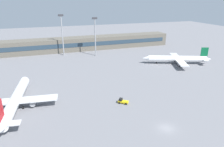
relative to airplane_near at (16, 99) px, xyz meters
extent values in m
plane|color=slate|center=(41.23, 12.66, -2.97)|extent=(400.00, 400.00, 0.00)
cube|color=#5B564C|center=(41.23, 74.40, 1.53)|extent=(122.14, 12.00, 9.00)
cube|color=#263847|center=(41.23, 68.35, 1.98)|extent=(116.03, 0.16, 2.80)
cylinder|color=white|center=(-0.03, -0.25, 0.03)|extent=(7.43, 32.96, 3.46)
cone|color=white|center=(2.16, 17.57, 0.03)|extent=(3.73, 4.18, 3.29)
cone|color=white|center=(-2.20, -17.89, 0.03)|extent=(2.83, 3.73, 2.42)
cube|color=red|center=(-1.86, -15.16, 4.27)|extent=(0.81, 4.02, 5.01)
cube|color=silver|center=(-1.90, -15.44, 0.22)|extent=(9.35, 3.64, 0.22)
cube|color=silver|center=(-0.14, -1.15, -0.24)|extent=(27.65, 7.67, 0.46)
cylinder|color=gray|center=(5.28, -1.82, -1.52)|extent=(2.16, 3.11, 1.82)
cylinder|color=black|center=(1.37, 11.14, -2.52)|extent=(0.47, 0.95, 0.91)
cylinder|color=black|center=(2.10, -2.35, -2.52)|extent=(0.47, 0.95, 0.91)
cylinder|color=black|center=(-2.60, -1.77, -2.52)|extent=(0.47, 0.95, 0.91)
cylinder|color=white|center=(80.83, 23.74, -0.04)|extent=(30.96, 14.74, 3.37)
cone|color=white|center=(64.55, 30.10, -0.04)|extent=(4.62, 4.33, 3.20)
cone|color=white|center=(96.96, 17.45, -0.04)|extent=(4.00, 3.42, 2.36)
cube|color=#0C5933|center=(94.46, 18.43, 4.08)|extent=(3.75, 1.72, 4.88)
cube|color=silver|center=(94.71, 18.33, 0.13)|extent=(5.54, 9.16, 0.21)
cube|color=silver|center=(81.66, 23.42, -0.31)|extent=(13.64, 26.33, 0.44)
cylinder|color=gray|center=(83.59, 28.38, -1.56)|extent=(3.29, 2.68, 1.77)
cylinder|color=gray|center=(79.73, 18.47, -1.56)|extent=(3.29, 2.68, 1.77)
cylinder|color=black|center=(70.43, 27.81, -2.53)|extent=(0.95, 0.65, 0.89)
cylinder|color=black|center=(83.32, 25.25, -2.53)|extent=(0.95, 0.65, 0.89)
cylinder|color=black|center=(81.65, 20.95, -2.53)|extent=(0.95, 0.65, 0.89)
cube|color=yellow|center=(35.12, -9.65, -2.32)|extent=(3.77, 3.37, 0.60)
cube|color=black|center=(34.40, -9.11, -1.67)|extent=(1.72, 1.78, 0.90)
cylinder|color=black|center=(34.64, -8.30, -2.62)|extent=(0.71, 0.62, 0.70)
cylinder|color=black|center=(33.69, -9.55, -2.62)|extent=(0.71, 0.62, 0.70)
cylinder|color=black|center=(36.55, -9.76, -2.62)|extent=(0.71, 0.62, 0.70)
cylinder|color=black|center=(35.60, -11.00, -2.62)|extent=(0.71, 0.62, 0.70)
cylinder|color=gray|center=(22.84, 63.39, 9.26)|extent=(0.70, 0.70, 24.46)
cube|color=#333338|center=(22.84, 63.39, 22.09)|extent=(3.20, 0.80, 1.20)
cylinder|color=gray|center=(42.11, 55.57, 8.44)|extent=(0.70, 0.70, 22.82)
cube|color=#333338|center=(42.11, 55.57, 20.45)|extent=(3.20, 0.80, 1.20)
camera|label=1|loc=(10.71, -68.81, 31.75)|focal=32.78mm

